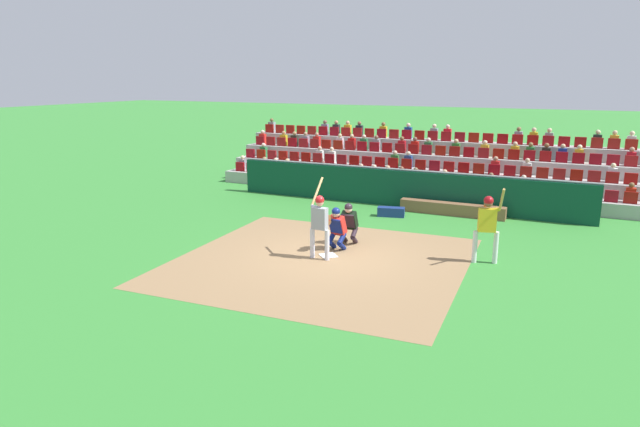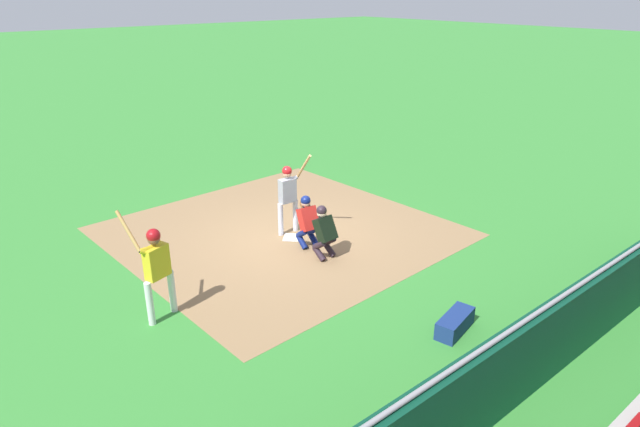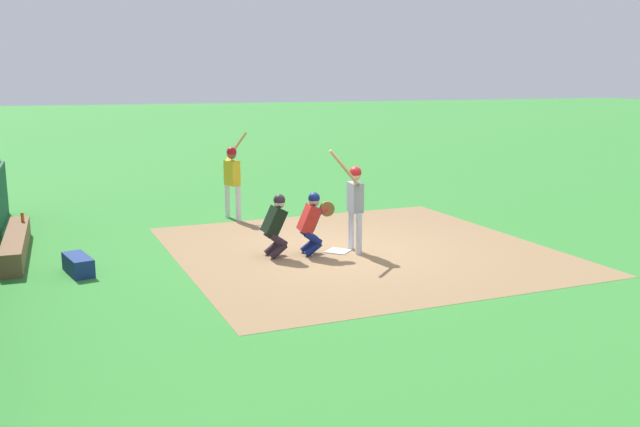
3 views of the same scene
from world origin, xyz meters
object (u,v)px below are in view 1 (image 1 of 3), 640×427
Objects in this scene: batter_at_plate at (319,220)px; equipment_duffel_bag at (391,212)px; catcher_crouching at (336,226)px; home_plate_umpire at (349,221)px; on_deck_batter at (488,222)px; home_plate_marker at (328,255)px; water_bottle_on_bench at (485,204)px; dugout_bench at (452,209)px.

batter_at_plate is 2.28× the size of equipment_duffel_bag.
home_plate_umpire is (-0.10, -0.73, -0.02)m from catcher_crouching.
equipment_duffel_bag is 0.44× the size of on_deck_batter.
water_bottle_on_bench is at bearing -117.79° from home_plate_marker.
catcher_crouching is 6.41m from water_bottle_on_bench.
home_plate_umpire reaches higher than dugout_bench.
water_bottle_on_bench is (-3.22, -6.11, 0.52)m from home_plate_marker.
water_bottle_on_bench is 4.96m from on_deck_batter.
home_plate_marker is 0.20× the size of on_deck_batter.
catcher_crouching is 1.01× the size of home_plate_umpire.
home_plate_marker is at bearing 17.30° from on_deck_batter.
catcher_crouching reaches higher than home_plate_marker.
on_deck_batter reaches higher than home_plate_marker.
dugout_bench is at bearing -110.29° from catcher_crouching.
equipment_duffel_bag is (-0.08, -3.76, -0.53)m from home_plate_umpire.
catcher_crouching reaches higher than dugout_bench.
batter_at_plate is at bearing 73.91° from equipment_duffel_bag.
water_bottle_on_bench is at bearing -123.16° from home_plate_umpire.
on_deck_batter is at bearing -159.34° from batter_at_plate.
equipment_duffel_bag is (1.91, 1.14, -0.05)m from dugout_bench.
batter_at_plate is 7.27m from water_bottle_on_bench.
batter_at_plate reaches higher than water_bottle_on_bench.
catcher_crouching is 6.45× the size of water_bottle_on_bench.
home_plate_umpire is 5.31m from dugout_bench.
batter_at_plate is 1.68m from home_plate_umpire.
catcher_crouching is at bearing -97.08° from batter_at_plate.
equipment_duffel_bag is 5.52m from on_deck_batter.
water_bottle_on_bench is 0.21× the size of equipment_duffel_bag.
home_plate_marker is 0.91m from catcher_crouching.
on_deck_batter is at bearing 111.64° from dugout_bench.
catcher_crouching is 1.36× the size of equipment_duffel_bag.
on_deck_batter is at bearing -162.70° from home_plate_marker.
on_deck_batter reaches higher than equipment_duffel_bag.
equipment_duffel_bag is (-0.17, -4.49, -0.55)m from catcher_crouching.
equipment_duffel_bag is at bearing 30.91° from dugout_bench.
home_plate_umpire is 0.59× the size of on_deck_batter.
home_plate_marker is 0.46× the size of equipment_duffel_bag.
dugout_bench is (-2.06, -6.21, 0.20)m from home_plate_marker.
home_plate_umpire is at bearing -93.46° from home_plate_marker.
batter_at_plate reaches higher than home_plate_umpire.
home_plate_umpire is at bearing 75.76° from equipment_duffel_bag.
batter_at_plate is at bearing 62.47° from water_bottle_on_bench.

